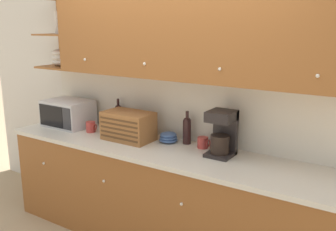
% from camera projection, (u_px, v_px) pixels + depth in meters
% --- Properties ---
extents(ground_plane, '(24.00, 24.00, 0.00)m').
position_uv_depth(ground_plane, '(180.00, 227.00, 3.82)').
color(ground_plane, tan).
extents(wall_back, '(5.62, 0.06, 2.60)m').
position_uv_depth(wall_back, '(183.00, 101.00, 3.53)').
color(wall_back, silver).
rests_on(wall_back, ground_plane).
extents(counter_unit, '(3.24, 0.69, 0.94)m').
position_uv_depth(counter_unit, '(162.00, 196.00, 3.43)').
color(counter_unit, '#935628').
rests_on(counter_unit, ground_plane).
extents(backsplash_panel, '(3.22, 0.01, 0.61)m').
position_uv_depth(backsplash_panel, '(181.00, 108.00, 3.51)').
color(backsplash_panel, silver).
rests_on(backsplash_panel, counter_unit).
extents(upper_cabinets, '(3.22, 0.39, 0.73)m').
position_uv_depth(upper_cabinets, '(187.00, 36.00, 3.12)').
color(upper_cabinets, '#935628').
rests_on(upper_cabinets, backsplash_panel).
extents(microwave, '(0.49, 0.37, 0.28)m').
position_uv_depth(microwave, '(68.00, 113.00, 4.00)').
color(microwave, silver).
rests_on(microwave, counter_unit).
extents(mug, '(0.11, 0.09, 0.11)m').
position_uv_depth(mug, '(91.00, 127.00, 3.79)').
color(mug, '#B73D38').
rests_on(mug, counter_unit).
extents(second_wine_bottle, '(0.07, 0.07, 0.33)m').
position_uv_depth(second_wine_bottle, '(118.00, 116.00, 3.86)').
color(second_wine_bottle, black).
rests_on(second_wine_bottle, counter_unit).
extents(bread_box, '(0.47, 0.29, 0.27)m').
position_uv_depth(bread_box, '(128.00, 126.00, 3.52)').
color(bread_box, '#996033').
rests_on(bread_box, counter_unit).
extents(bowl_stack_on_counter, '(0.17, 0.17, 0.09)m').
position_uv_depth(bowl_stack_on_counter, '(168.00, 137.00, 3.47)').
color(bowl_stack_on_counter, '#3D5B93').
rests_on(bowl_stack_on_counter, counter_unit).
extents(wine_bottle, '(0.08, 0.08, 0.31)m').
position_uv_depth(wine_bottle, '(187.00, 129.00, 3.41)').
color(wine_bottle, black).
rests_on(wine_bottle, counter_unit).
extents(mug_blue_second, '(0.11, 0.10, 0.10)m').
position_uv_depth(mug_blue_second, '(203.00, 143.00, 3.30)').
color(mug_blue_second, '#B73D38').
rests_on(mug_blue_second, counter_unit).
extents(coffee_maker, '(0.21, 0.23, 0.38)m').
position_uv_depth(coffee_maker, '(222.00, 133.00, 3.09)').
color(coffee_maker, black).
rests_on(coffee_maker, counter_unit).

